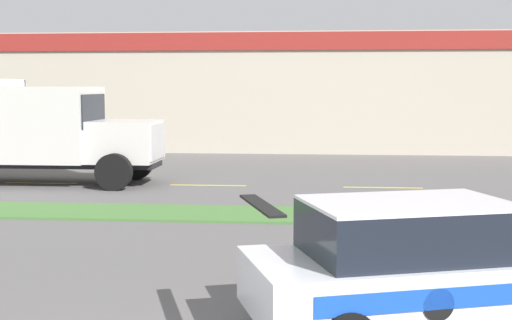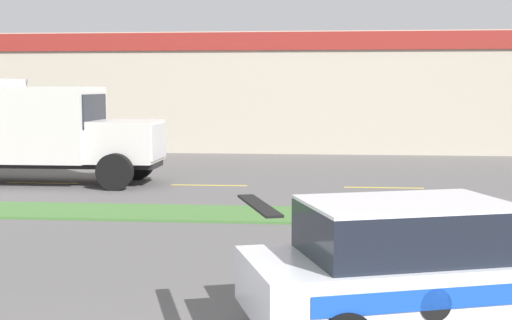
# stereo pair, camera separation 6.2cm
# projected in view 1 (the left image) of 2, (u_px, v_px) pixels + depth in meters

# --- Properties ---
(grass_verge) EXTENTS (120.00, 2.10, 0.06)m
(grass_verge) POSITION_uv_depth(u_px,v_px,m) (235.00, 214.00, 17.10)
(grass_verge) COLOR #477538
(grass_verge) RESTS_ON ground_plane
(centre_line_3) EXTENTS (2.40, 0.14, 0.01)m
(centre_line_3) POSITION_uv_depth(u_px,v_px,m) (41.00, 183.00, 22.75)
(centre_line_3) COLOR yellow
(centre_line_3) RESTS_ON ground_plane
(centre_line_4) EXTENTS (2.40, 0.14, 0.01)m
(centre_line_4) POSITION_uv_depth(u_px,v_px,m) (208.00, 185.00, 22.24)
(centre_line_4) COLOR yellow
(centre_line_4) RESTS_ON ground_plane
(centre_line_5) EXTENTS (2.40, 0.14, 0.01)m
(centre_line_5) POSITION_uv_depth(u_px,v_px,m) (383.00, 188.00, 21.74)
(centre_line_5) COLOR yellow
(centre_line_5) RESTS_ON ground_plane
(dump_truck_lead) EXTENTS (10.78, 2.85, 3.31)m
(dump_truck_lead) POSITION_uv_depth(u_px,v_px,m) (18.00, 133.00, 22.58)
(dump_truck_lead) COLOR black
(dump_truck_lead) RESTS_ON ground_plane
(rally_car) EXTENTS (4.81, 3.20, 1.72)m
(rally_car) POSITION_uv_depth(u_px,v_px,m) (421.00, 266.00, 8.82)
(rally_car) COLOR silver
(rally_car) RESTS_ON ground_plane
(store_building_backdrop) EXTENTS (30.86, 12.10, 5.55)m
(store_building_backdrop) POSITION_uv_depth(u_px,v_px,m) (307.00, 92.00, 38.03)
(store_building_backdrop) COLOR #BCB29E
(store_building_backdrop) RESTS_ON ground_plane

